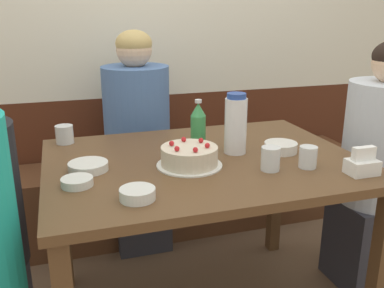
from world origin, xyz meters
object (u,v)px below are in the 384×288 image
object	(u,v)px
bowl_rice_small	(77,182)
glass_tumbler_short	(308,157)
person_grey_tee	(138,145)
napkin_holder	(362,164)
bowl_sauce_shallow	(88,166)
glass_water_tall	(65,134)
person_pale_blue_shirt	(377,173)
bench_seat	(159,196)
bowl_soup_white	(137,194)
water_pitcher	(236,124)
soju_bottle	(198,126)
birthday_cake	(189,156)
bowl_side_dish	(281,147)
glass_shot_small	(271,159)

from	to	relation	value
bowl_rice_small	glass_tumbler_short	xyz separation A→B (m)	(0.85, -0.08, 0.03)
person_grey_tee	napkin_holder	bearing A→B (deg)	31.09
bowl_sauce_shallow	glass_water_tall	size ratio (longest dim) A/B	1.82
person_pale_blue_shirt	bench_seat	bearing A→B (deg)	-42.99
bench_seat	bowl_soup_white	bearing A→B (deg)	-106.02
bowl_soup_white	bowl_sauce_shallow	distance (m)	0.34
water_pitcher	bowl_sauce_shallow	xyz separation A→B (m)	(-0.61, -0.03, -0.11)
soju_bottle	water_pitcher	bearing A→B (deg)	-37.48
bench_seat	person_grey_tee	bearing A→B (deg)	-143.06
water_pitcher	glass_tumbler_short	size ratio (longest dim) A/B	3.05
birthday_cake	bowl_side_dish	size ratio (longest dim) A/B	1.84
bowl_sauce_shallow	glass_shot_small	size ratio (longest dim) A/B	1.65
bowl_sauce_shallow	glass_tumbler_short	bearing A→B (deg)	-15.31
bowl_rice_small	person_pale_blue_shirt	bearing A→B (deg)	5.64
water_pitcher	person_pale_blue_shirt	world-z (taller)	person_pale_blue_shirt
bowl_side_dish	bowl_sauce_shallow	world-z (taller)	bowl_side_dish
glass_shot_small	napkin_holder	bearing A→B (deg)	-24.69
bowl_soup_white	birthday_cake	bearing A→B (deg)	44.28
bench_seat	glass_shot_small	distance (m)	1.19
glass_shot_small	person_grey_tee	distance (m)	1.00
birthday_cake	person_grey_tee	xyz separation A→B (m)	(-0.06, 0.79, -0.19)
soju_bottle	glass_shot_small	bearing A→B (deg)	-61.70
bowl_rice_small	glass_tumbler_short	distance (m)	0.86
glass_water_tall	glass_shot_small	xyz separation A→B (m)	(0.73, -0.58, 0.00)
bench_seat	bowl_soup_white	distance (m)	1.30
glass_water_tall	water_pitcher	bearing A→B (deg)	-27.45
bowl_side_dish	napkin_holder	bearing A→B (deg)	-63.30
glass_water_tall	glass_tumbler_short	size ratio (longest dim) A/B	0.98
bowl_soup_white	glass_tumbler_short	xyz separation A→B (m)	(0.68, 0.09, 0.02)
bench_seat	glass_water_tall	size ratio (longest dim) A/B	31.09
water_pitcher	bowl_sauce_shallow	distance (m)	0.62
bench_seat	bowl_rice_small	world-z (taller)	bowl_rice_small
water_pitcher	person_pale_blue_shirt	bearing A→B (deg)	-2.27
bowl_sauce_shallow	water_pitcher	bearing A→B (deg)	2.54
napkin_holder	bowl_sauce_shallow	world-z (taller)	napkin_holder
glass_tumbler_short	person_grey_tee	distance (m)	1.08
bowl_side_dish	bowl_soup_white	bearing A→B (deg)	-156.76
bowl_side_dish	glass_shot_small	size ratio (longest dim) A/B	1.54
bowl_rice_small	glass_water_tall	size ratio (longest dim) A/B	1.34
napkin_holder	person_pale_blue_shirt	xyz separation A→B (m)	(0.38, 0.34, -0.21)
person_grey_tee	person_pale_blue_shirt	bearing A→B (deg)	54.80
person_pale_blue_shirt	glass_water_tall	bearing A→B (deg)	-15.16
bowl_sauce_shallow	glass_shot_small	world-z (taller)	glass_shot_small
bowl_sauce_shallow	glass_tumbler_short	distance (m)	0.84
person_pale_blue_shirt	soju_bottle	bearing A→B (deg)	-8.53
napkin_holder	glass_water_tall	bearing A→B (deg)	144.97
soju_bottle	bowl_rice_small	bearing A→B (deg)	-153.13
bowl_soup_white	bowl_side_dish	world-z (taller)	bowl_side_dish
glass_shot_small	bowl_sauce_shallow	bearing A→B (deg)	162.85
napkin_holder	person_pale_blue_shirt	world-z (taller)	person_pale_blue_shirt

